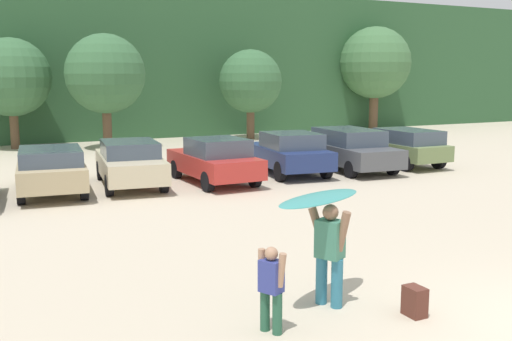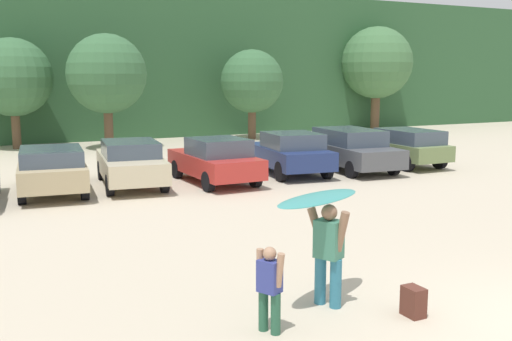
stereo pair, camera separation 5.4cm
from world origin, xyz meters
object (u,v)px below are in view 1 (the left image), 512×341
(parked_car_olive_green, at_px, (401,146))
(parked_car_tan, at_px, (51,168))
(parked_car_red, at_px, (215,160))
(parked_car_dark_gray, at_px, (350,149))
(person_child, at_px, (271,284))
(surfboard_teal, at_px, (320,198))
(parked_car_champagne, at_px, (130,162))
(parked_car_navy, at_px, (289,152))
(backpack_dropped, at_px, (415,301))
(person_adult, at_px, (330,249))

(parked_car_olive_green, bearing_deg, parked_car_tan, 89.64)
(parked_car_red, distance_m, parked_car_dark_gray, 5.62)
(parked_car_red, height_order, person_child, parked_car_red)
(parked_car_tan, height_order, surfboard_teal, surfboard_teal)
(parked_car_champagne, bearing_deg, parked_car_olive_green, -85.28)
(parked_car_champagne, distance_m, parked_car_dark_gray, 8.30)
(parked_car_navy, distance_m, parked_car_olive_green, 5.06)
(parked_car_dark_gray, height_order, backpack_dropped, parked_car_dark_gray)
(parked_car_tan, relative_size, parked_car_navy, 1.12)
(parked_car_tan, bearing_deg, parked_car_navy, -85.31)
(parked_car_tan, height_order, parked_car_navy, parked_car_navy)
(parked_car_olive_green, xyz_separation_m, surfboard_teal, (-10.77, -10.83, 0.89))
(parked_car_champagne, bearing_deg, parked_car_dark_gray, -86.18)
(parked_car_champagne, relative_size, backpack_dropped, 10.54)
(parked_car_olive_green, relative_size, person_child, 3.53)
(backpack_dropped, bearing_deg, parked_car_tan, 106.15)
(parked_car_dark_gray, height_order, parked_car_olive_green, parked_car_dark_gray)
(parked_car_dark_gray, height_order, person_child, parked_car_dark_gray)
(parked_car_navy, relative_size, surfboard_teal, 2.25)
(parked_car_dark_gray, relative_size, person_adult, 2.95)
(parked_car_tan, height_order, parked_car_champagne, parked_car_champagne)
(parked_car_navy, height_order, person_child, parked_car_navy)
(parked_car_dark_gray, bearing_deg, person_child, 145.16)
(parked_car_tan, relative_size, parked_car_dark_gray, 1.02)
(person_adult, bearing_deg, parked_car_tan, -103.07)
(parked_car_champagne, bearing_deg, surfboard_teal, -172.69)
(parked_car_tan, height_order, parked_car_olive_green, parked_car_olive_green)
(person_adult, bearing_deg, parked_car_red, -129.36)
(parked_car_olive_green, bearing_deg, parked_car_dark_gray, 91.67)
(backpack_dropped, bearing_deg, parked_car_olive_green, 50.65)
(parked_car_tan, height_order, parked_car_red, parked_car_red)
(parked_car_champagne, distance_m, person_child, 11.92)
(parked_car_olive_green, bearing_deg, backpack_dropped, 141.74)
(parked_car_dark_gray, distance_m, person_child, 14.77)
(parked_car_tan, distance_m, backpack_dropped, 12.72)
(surfboard_teal, bearing_deg, person_child, 5.83)
(parked_car_navy, distance_m, backpack_dropped, 12.90)
(person_child, bearing_deg, parked_car_olive_green, -162.35)
(person_adult, distance_m, backpack_dropped, 1.47)
(parked_car_dark_gray, xyz_separation_m, parked_car_olive_green, (2.52, 0.03, -0.02))
(parked_car_tan, xyz_separation_m, backpack_dropped, (3.53, -12.21, -0.55))
(person_child, bearing_deg, parked_car_champagne, -121.46)
(parked_car_olive_green, relative_size, person_adult, 2.70)
(parked_car_olive_green, xyz_separation_m, backpack_dropped, (-9.73, -11.87, -0.58))
(parked_car_tan, distance_m, parked_car_olive_green, 13.27)
(parked_car_champagne, height_order, parked_car_olive_green, parked_car_olive_green)
(parked_car_olive_green, height_order, surfboard_teal, surfboard_teal)
(parked_car_red, height_order, parked_car_dark_gray, parked_car_dark_gray)
(surfboard_teal, bearing_deg, person_adult, 113.03)
(parked_car_red, height_order, parked_car_navy, parked_car_navy)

